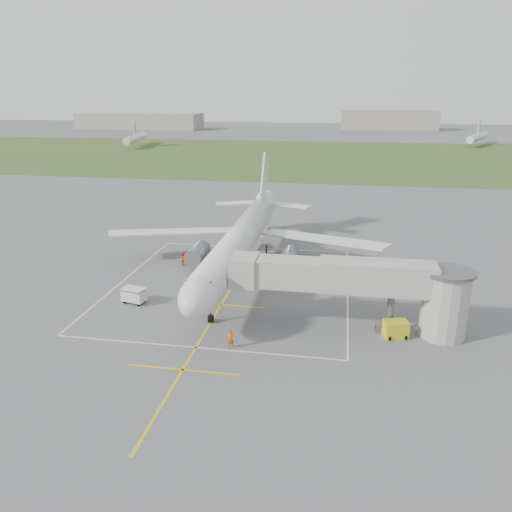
% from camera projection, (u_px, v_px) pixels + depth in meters
% --- Properties ---
extents(ground, '(700.00, 700.00, 0.00)m').
position_uv_depth(ground, '(239.00, 274.00, 65.27)').
color(ground, '#59595B').
rests_on(ground, ground).
extents(grass_strip, '(700.00, 120.00, 0.02)m').
position_uv_depth(grass_strip, '(309.00, 156.00, 186.98)').
color(grass_strip, '#3E4F22').
rests_on(grass_strip, ground).
extents(apron_markings, '(28.20, 60.00, 0.01)m').
position_uv_depth(apron_markings, '(229.00, 291.00, 59.82)').
color(apron_markings, '#ECB30D').
rests_on(apron_markings, ground).
extents(airliner, '(38.93, 46.75, 13.52)m').
position_uv_depth(airliner, '(240.00, 241.00, 64.61)').
color(airliner, silver).
rests_on(airliner, ground).
extents(jet_bridge, '(23.40, 5.00, 7.20)m').
position_uv_depth(jet_bridge, '(368.00, 286.00, 48.61)').
color(jet_bridge, gray).
rests_on(jet_bridge, ground).
extents(gpu_unit, '(2.55, 2.06, 1.69)m').
position_uv_depth(gpu_unit, '(396.00, 329.00, 48.29)').
color(gpu_unit, gold).
rests_on(gpu_unit, ground).
extents(baggage_cart, '(2.82, 2.06, 1.77)m').
position_uv_depth(baggage_cart, '(134.00, 295.00, 56.17)').
color(baggage_cart, silver).
rests_on(baggage_cart, ground).
extents(ramp_worker_nose, '(0.69, 0.48, 1.83)m').
position_uv_depth(ramp_worker_nose, '(231.00, 339.00, 46.24)').
color(ramp_worker_nose, '#E45107').
rests_on(ramp_worker_nose, ground).
extents(ramp_worker_wing, '(1.14, 1.19, 1.93)m').
position_uv_depth(ramp_worker_wing, '(183.00, 258.00, 68.55)').
color(ramp_worker_wing, '#FF3D08').
rests_on(ramp_worker_wing, ground).
extents(distant_hangars, '(345.00, 49.00, 12.00)m').
position_uv_depth(distant_hangars, '(299.00, 122.00, 314.57)').
color(distant_hangars, gray).
rests_on(distant_hangars, ground).
extents(distant_aircraft, '(162.51, 62.14, 8.85)m').
position_uv_depth(distant_aircraft, '(309.00, 138.00, 222.18)').
color(distant_aircraft, silver).
rests_on(distant_aircraft, ground).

